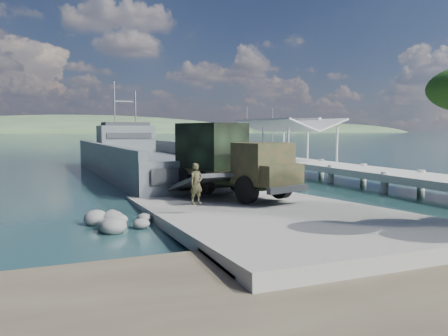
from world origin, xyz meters
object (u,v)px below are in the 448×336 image
(sailboat_near, at_px, (272,161))
(sailboat_far, at_px, (247,157))
(landing_craft, at_px, (149,165))
(pier, at_px, (292,156))
(soldier, at_px, (196,192))
(military_truck, at_px, (227,159))

(sailboat_near, height_order, sailboat_far, sailboat_far)
(landing_craft, height_order, sailboat_far, landing_craft)
(pier, distance_m, soldier, 25.25)
(pier, distance_m, sailboat_far, 17.31)
(landing_craft, xyz_separation_m, military_truck, (0.86, -17.29, 1.68))
(landing_craft, xyz_separation_m, soldier, (-2.55, -22.07, 0.57))
(landing_craft, distance_m, military_truck, 17.39)
(military_truck, distance_m, sailboat_far, 35.35)
(pier, relative_size, military_truck, 4.81)
(sailboat_near, bearing_deg, soldier, -102.53)
(soldier, xyz_separation_m, sailboat_far, (19.21, 36.33, -1.01))
(pier, bearing_deg, sailboat_far, 80.14)
(sailboat_far, bearing_deg, soldier, -102.98)
(military_truck, relative_size, sailboat_far, 1.21)
(pier, bearing_deg, landing_craft, 168.63)
(soldier, relative_size, sailboat_far, 0.24)
(pier, height_order, landing_craft, landing_craft)
(sailboat_near, bearing_deg, sailboat_far, 113.15)
(soldier, bearing_deg, sailboat_near, 38.26)
(soldier, height_order, sailboat_near, sailboat_near)
(soldier, relative_size, sailboat_near, 0.26)
(pier, height_order, military_truck, pier)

